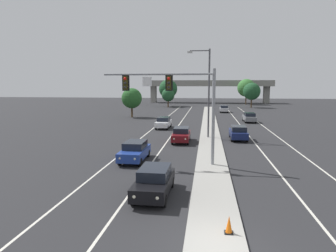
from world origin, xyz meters
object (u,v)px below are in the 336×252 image
at_px(car_receding_navy, 238,132).
at_px(tree_far_right_b, 252,91).
at_px(car_receding_grey, 249,117).
at_px(tree_far_left_c, 168,95).
at_px(tree_far_left_a, 132,98).
at_px(street_lamp_median, 207,88).
at_px(car_oncoming_blue, 135,151).
at_px(tree_far_left_b, 168,89).
at_px(tree_far_right_a, 246,88).
at_px(car_oncoming_black, 154,181).
at_px(traffic_cone_median_nose, 229,225).
at_px(car_receding_silver, 224,109).
at_px(overhead_signal_mast, 177,95).
at_px(car_oncoming_darkred, 181,134).
at_px(car_oncoming_white, 164,122).

height_order(car_receding_navy, tree_far_right_b, tree_far_right_b).
height_order(car_receding_grey, tree_far_left_c, tree_far_left_c).
height_order(tree_far_left_a, tree_far_left_c, tree_far_left_a).
bearing_deg(street_lamp_median, car_oncoming_blue, -116.96).
height_order(street_lamp_median, tree_far_left_c, street_lamp_median).
xyz_separation_m(tree_far_left_b, tree_far_right_a, (23.23, 10.94, 0.21)).
bearing_deg(car_oncoming_black, car_receding_grey, 74.31).
distance_m(car_receding_grey, traffic_cone_median_nose, 39.67).
relative_size(car_receding_silver, tree_far_right_a, 0.57).
height_order(overhead_signal_mast, traffic_cone_median_nose, overhead_signal_mast).
bearing_deg(tree_far_right_a, car_oncoming_darkred, -102.73).
distance_m(car_oncoming_darkred, tree_far_left_a, 26.42).
bearing_deg(car_oncoming_black, tree_far_left_b, 96.77).
bearing_deg(tree_far_left_a, traffic_cone_median_nose, -70.97).
bearing_deg(car_receding_navy, tree_far_left_b, 105.82).
height_order(car_oncoming_darkred, tree_far_left_a, tree_far_left_a).
bearing_deg(car_oncoming_blue, car_receding_navy, 49.35).
relative_size(street_lamp_median, tree_far_left_a, 1.80).
bearing_deg(overhead_signal_mast, traffic_cone_median_nose, -73.24).
bearing_deg(tree_far_left_c, tree_far_left_b, 97.33).
bearing_deg(car_receding_silver, car_oncoming_darkred, -100.03).
xyz_separation_m(overhead_signal_mast, traffic_cone_median_nose, (3.24, -10.78, -4.87)).
bearing_deg(traffic_cone_median_nose, tree_far_left_c, 99.39).
xyz_separation_m(car_oncoming_blue, tree_far_right_b, (17.60, 60.44, 3.57)).
bearing_deg(tree_far_right_a, tree_far_left_b, -154.77).
height_order(car_oncoming_black, car_oncoming_darkred, same).
distance_m(street_lamp_median, traffic_cone_median_nose, 23.54).
height_order(car_receding_grey, tree_far_left_b, tree_far_left_b).
xyz_separation_m(car_oncoming_darkred, tree_far_right_b, (14.55, 51.78, 3.57)).
bearing_deg(tree_far_right_a, tree_far_right_b, -90.81).
height_order(car_receding_navy, tree_far_right_a, tree_far_right_a).
bearing_deg(street_lamp_median, car_receding_grey, 66.67).
xyz_separation_m(car_receding_silver, tree_far_left_c, (-14.47, 13.68, 2.55)).
distance_m(car_oncoming_darkred, tree_far_right_a, 67.03).
height_order(car_oncoming_black, car_receding_navy, same).
height_order(car_oncoming_darkred, tree_far_left_b, tree_far_left_b).
relative_size(car_oncoming_black, car_receding_silver, 1.00).
bearing_deg(tree_far_right_b, tree_far_left_b, 173.76).
distance_m(car_oncoming_white, tree_far_left_c, 40.59).
height_order(street_lamp_median, car_oncoming_blue, street_lamp_median).
relative_size(tree_far_left_b, tree_far_right_a, 0.96).
xyz_separation_m(car_oncoming_black, car_oncoming_white, (-3.28, 26.20, 0.00)).
height_order(car_oncoming_darkred, tree_far_left_c, tree_far_left_c).
bearing_deg(tree_far_left_a, tree_far_right_a, 57.81).
relative_size(car_receding_navy, tree_far_right_b, 0.67).
bearing_deg(car_oncoming_white, car_receding_silver, 69.57).
xyz_separation_m(car_oncoming_darkred, traffic_cone_median_nose, (3.71, -20.31, -0.31)).
xyz_separation_m(car_oncoming_white, car_receding_silver, (9.90, 26.58, 0.00)).
xyz_separation_m(car_oncoming_darkred, car_receding_navy, (6.27, 2.21, 0.00)).
relative_size(car_oncoming_blue, tree_far_left_b, 0.59).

